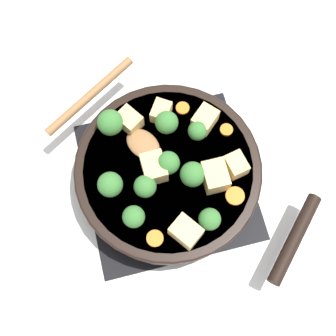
{
  "coord_description": "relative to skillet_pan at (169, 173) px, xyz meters",
  "views": [
    {
      "loc": [
        -0.06,
        -0.25,
        0.86
      ],
      "look_at": [
        0.0,
        0.0,
        0.08
      ],
      "focal_mm": 50.0,
      "sensor_mm": 36.0,
      "label": 1
    }
  ],
  "objects": [
    {
      "name": "broccoli_floret_near_spoon",
      "position": [
        0.03,
        -0.03,
        0.05
      ],
      "size": [
        0.04,
        0.04,
        0.05
      ],
      "color": "#709956",
      "rests_on": "skillet_pan"
    },
    {
      "name": "carrot_slice_orange_thin",
      "position": [
        -0.05,
        -0.11,
        0.03
      ],
      "size": [
        0.03,
        0.03,
        0.01
      ],
      "primitive_type": "cylinder",
      "color": "orange",
      "rests_on": "skillet_pan"
    },
    {
      "name": "broccoli_floret_tall_stem",
      "position": [
        -0.08,
        0.1,
        0.05
      ],
      "size": [
        0.05,
        0.05,
        0.05
      ],
      "color": "#709956",
      "rests_on": "skillet_pan"
    },
    {
      "name": "broccoli_floret_south_cluster",
      "position": [
        0.01,
        0.07,
        0.05
      ],
      "size": [
        0.04,
        0.04,
        0.05
      ],
      "color": "#709956",
      "rests_on": "skillet_pan"
    },
    {
      "name": "broccoli_floret_mid_floret",
      "position": [
        0.0,
        0.0,
        0.05
      ],
      "size": [
        0.04,
        0.04,
        0.05
      ],
      "color": "#709956",
      "rests_on": "skillet_pan"
    },
    {
      "name": "tofu_cube_east_chunk",
      "position": [
        0.01,
        0.1,
        0.04
      ],
      "size": [
        0.05,
        0.05,
        0.03
      ],
      "primitive_type": "cube",
      "rotation": [
        0.0,
        0.0,
        0.98
      ],
      "color": "#DBB770",
      "rests_on": "skillet_pan"
    },
    {
      "name": "tofu_cube_front_piece",
      "position": [
        -0.05,
        0.1,
        0.04
      ],
      "size": [
        0.05,
        0.05,
        0.03
      ],
      "primitive_type": "cube",
      "rotation": [
        0.0,
        0.0,
        5.31
      ],
      "color": "#DBB770",
      "rests_on": "skillet_pan"
    },
    {
      "name": "wooden_spoon",
      "position": [
        -0.07,
        0.12,
        0.03
      ],
      "size": [
        0.2,
        0.22,
        0.02
      ],
      "color": "olive",
      "rests_on": "skillet_pan"
    },
    {
      "name": "carrot_slice_edge_slice",
      "position": [
        0.1,
        -0.08,
        0.03
      ],
      "size": [
        0.03,
        0.03,
        0.01
      ],
      "primitive_type": "cylinder",
      "color": "orange",
      "rests_on": "skillet_pan"
    },
    {
      "name": "carrot_slice_near_center",
      "position": [
        0.05,
        0.11,
        0.03
      ],
      "size": [
        0.02,
        0.02,
        0.01
      ],
      "primitive_type": "cylinder",
      "color": "orange",
      "rests_on": "skillet_pan"
    },
    {
      "name": "tofu_cube_near_handle",
      "position": [
        -0.03,
        -0.0,
        0.04
      ],
      "size": [
        0.04,
        0.05,
        0.04
      ],
      "primitive_type": "cube",
      "rotation": [
        0.0,
        0.0,
        4.74
      ],
      "color": "#DBB770",
      "rests_on": "skillet_pan"
    },
    {
      "name": "carrot_slice_under_broccoli",
      "position": [
        0.12,
        0.05,
        0.03
      ],
      "size": [
        0.02,
        0.02,
        0.01
      ],
      "primitive_type": "cylinder",
      "color": "orange",
      "rests_on": "skillet_pan"
    },
    {
      "name": "broccoli_floret_center_top",
      "position": [
        -0.05,
        -0.03,
        0.05
      ],
      "size": [
        0.04,
        0.04,
        0.05
      ],
      "color": "#709956",
      "rests_on": "skillet_pan"
    },
    {
      "name": "broccoli_floret_west_rim",
      "position": [
        -0.11,
        -0.01,
        0.05
      ],
      "size": [
        0.04,
        0.04,
        0.05
      ],
      "color": "#709956",
      "rests_on": "skillet_pan"
    },
    {
      "name": "ground_plane",
      "position": [
        -0.0,
        0.0,
        -0.06
      ],
      "size": [
        2.4,
        2.4,
        0.0
      ],
      "primitive_type": "plane",
      "color": "silver"
    },
    {
      "name": "skillet_pan",
      "position": [
        0.0,
        0.0,
        0.0
      ],
      "size": [
        0.41,
        0.41,
        0.05
      ],
      "color": "black",
      "rests_on": "front_burner_grate"
    },
    {
      "name": "tofu_cube_mid_small",
      "position": [
        -0.0,
        -0.12,
        0.04
      ],
      "size": [
        0.06,
        0.06,
        0.04
      ],
      "primitive_type": "cube",
      "rotation": [
        0.0,
        0.0,
        5.34
      ],
      "color": "#DBB770",
      "rests_on": "skillet_pan"
    },
    {
      "name": "broccoli_floret_small_inner",
      "position": [
        0.06,
        0.05,
        0.05
      ],
      "size": [
        0.03,
        0.03,
        0.04
      ],
      "color": "#709956",
      "rests_on": "skillet_pan"
    },
    {
      "name": "front_burner_grate",
      "position": [
        -0.0,
        0.0,
        -0.04
      ],
      "size": [
        0.31,
        0.31,
        0.03
      ],
      "color": "black",
      "rests_on": "ground_plane"
    },
    {
      "name": "tofu_cube_west_chunk",
      "position": [
        0.08,
        0.07,
        0.04
      ],
      "size": [
        0.06,
        0.05,
        0.03
      ],
      "primitive_type": "cube",
      "rotation": [
        0.0,
        0.0,
        3.88
      ],
      "color": "#DBB770",
      "rests_on": "skillet_pan"
    },
    {
      "name": "broccoli_floret_north_edge",
      "position": [
        0.04,
        -0.11,
        0.05
      ],
      "size": [
        0.04,
        0.04,
        0.04
      ],
      "color": "#709956",
      "rests_on": "skillet_pan"
    },
    {
      "name": "tofu_cube_center_large",
      "position": [
        0.11,
        -0.03,
        0.04
      ],
      "size": [
        0.04,
        0.05,
        0.03
      ],
      "primitive_type": "cube",
      "rotation": [
        0.0,
        0.0,
        4.92
      ],
      "color": "#DBB770",
      "rests_on": "skillet_pan"
    },
    {
      "name": "broccoli_floret_east_rim",
      "position": [
        -0.08,
        -0.08,
        0.05
      ],
      "size": [
        0.04,
        0.04,
        0.04
      ],
      "color": "#709956",
      "rests_on": "skillet_pan"
    },
    {
      "name": "tofu_cube_back_piece",
      "position": [
        0.07,
        -0.04,
        0.04
      ],
      "size": [
        0.04,
        0.05,
        0.04
      ],
      "primitive_type": "cube",
      "rotation": [
        0.0,
        0.0,
        1.57
      ],
      "color": "#DBB770",
      "rests_on": "skillet_pan"
    }
  ]
}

